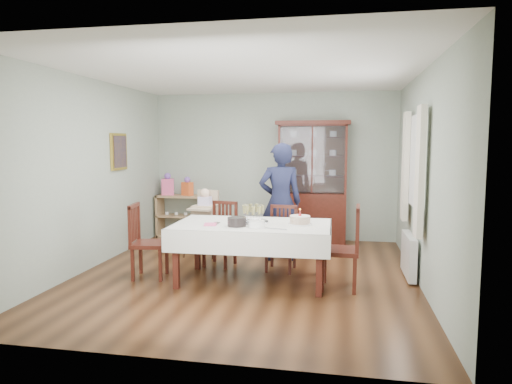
% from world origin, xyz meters
% --- Properties ---
extents(floor, '(5.00, 5.00, 0.00)m').
position_xyz_m(floor, '(0.00, 0.00, 0.00)').
color(floor, '#593319').
rests_on(floor, ground).
extents(room_shell, '(5.00, 5.00, 5.00)m').
position_xyz_m(room_shell, '(0.00, 0.53, 1.70)').
color(room_shell, '#9EAA99').
rests_on(room_shell, floor).
extents(dining_table, '(2.02, 1.18, 0.76)m').
position_xyz_m(dining_table, '(0.14, -0.27, 0.38)').
color(dining_table, '#4A1912').
rests_on(dining_table, floor).
extents(china_cabinet, '(1.30, 0.48, 2.18)m').
position_xyz_m(china_cabinet, '(0.75, 2.26, 1.12)').
color(china_cabinet, '#4A1912').
rests_on(china_cabinet, floor).
extents(sideboard, '(0.90, 0.38, 0.80)m').
position_xyz_m(sideboard, '(-1.75, 2.28, 0.40)').
color(sideboard, tan).
rests_on(sideboard, floor).
extents(picture_frame, '(0.04, 0.48, 0.58)m').
position_xyz_m(picture_frame, '(-2.22, 0.80, 1.65)').
color(picture_frame, gold).
rests_on(picture_frame, room_shell).
extents(window, '(0.04, 1.02, 1.22)m').
position_xyz_m(window, '(2.22, 0.30, 1.55)').
color(window, white).
rests_on(window, room_shell).
extents(curtain_left, '(0.07, 0.30, 1.55)m').
position_xyz_m(curtain_left, '(2.16, -0.32, 1.45)').
color(curtain_left, silver).
rests_on(curtain_left, room_shell).
extents(curtain_right, '(0.07, 0.30, 1.55)m').
position_xyz_m(curtain_right, '(2.16, 0.92, 1.45)').
color(curtain_right, silver).
rests_on(curtain_right, room_shell).
extents(radiator, '(0.10, 0.80, 0.55)m').
position_xyz_m(radiator, '(2.16, 0.30, 0.30)').
color(radiator, white).
rests_on(radiator, floor).
extents(chair_far_left, '(0.49, 0.49, 0.93)m').
position_xyz_m(chair_far_left, '(-0.47, 0.42, 0.28)').
color(chair_far_left, '#4A1912').
rests_on(chair_far_left, floor).
extents(chair_far_right, '(0.44, 0.44, 0.90)m').
position_xyz_m(chair_far_right, '(0.44, 0.33, 0.27)').
color(chair_far_right, '#4A1912').
rests_on(chair_far_right, floor).
extents(chair_end_left, '(0.50, 0.50, 0.99)m').
position_xyz_m(chair_end_left, '(-1.25, -0.34, 0.29)').
color(chair_end_left, '#4A1912').
rests_on(chair_end_left, floor).
extents(chair_end_right, '(0.48, 0.48, 1.03)m').
position_xyz_m(chair_end_right, '(1.27, -0.35, 0.31)').
color(chair_end_right, '#4A1912').
rests_on(chair_end_right, floor).
extents(woman, '(0.74, 0.58, 1.79)m').
position_xyz_m(woman, '(0.35, 0.90, 0.90)').
color(woman, black).
rests_on(woman, floor).
extents(high_chair, '(0.53, 0.53, 1.07)m').
position_xyz_m(high_chair, '(-0.86, 0.96, 0.42)').
color(high_chair, black).
rests_on(high_chair, floor).
extents(champagne_tray, '(0.39, 0.39, 0.24)m').
position_xyz_m(champagne_tray, '(0.15, -0.20, 0.84)').
color(champagne_tray, silver).
rests_on(champagne_tray, dining_table).
extents(birthday_cake, '(0.30, 0.30, 0.21)m').
position_xyz_m(birthday_cake, '(0.75, -0.22, 0.81)').
color(birthday_cake, white).
rests_on(birthday_cake, dining_table).
extents(plate_stack_dark, '(0.30, 0.30, 0.11)m').
position_xyz_m(plate_stack_dark, '(-0.01, -0.48, 0.82)').
color(plate_stack_dark, black).
rests_on(plate_stack_dark, dining_table).
extents(plate_stack_white, '(0.21, 0.21, 0.09)m').
position_xyz_m(plate_stack_white, '(0.25, -0.51, 0.80)').
color(plate_stack_white, white).
rests_on(plate_stack_white, dining_table).
extents(napkin_stack, '(0.18, 0.18, 0.02)m').
position_xyz_m(napkin_stack, '(-0.35, -0.47, 0.77)').
color(napkin_stack, '#F2598D').
rests_on(napkin_stack, dining_table).
extents(cutlery, '(0.11, 0.15, 0.01)m').
position_xyz_m(cutlery, '(-0.35, -0.34, 0.77)').
color(cutlery, silver).
rests_on(cutlery, dining_table).
extents(cake_knife, '(0.28, 0.09, 0.01)m').
position_xyz_m(cake_knife, '(0.49, -0.59, 0.77)').
color(cake_knife, silver).
rests_on(cake_knife, dining_table).
extents(gift_bag_pink, '(0.26, 0.21, 0.42)m').
position_xyz_m(gift_bag_pink, '(-1.99, 2.26, 0.99)').
color(gift_bag_pink, '#F2598D').
rests_on(gift_bag_pink, sideboard).
extents(gift_bag_orange, '(0.23, 0.20, 0.36)m').
position_xyz_m(gift_bag_orange, '(-1.60, 2.26, 0.96)').
color(gift_bag_orange, '#E75A24').
rests_on(gift_bag_orange, sideboard).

